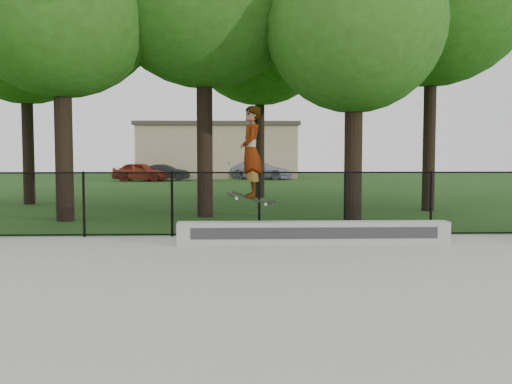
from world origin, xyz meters
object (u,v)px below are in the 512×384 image
at_px(grind_ledge, 314,233).
at_px(car_a, 141,172).
at_px(car_c, 260,170).
at_px(skater_airborne, 251,153).
at_px(car_b, 165,172).

distance_m(grind_ledge, car_a, 28.85).
bearing_deg(grind_ledge, car_c, 89.78).
bearing_deg(car_a, skater_airborne, -154.03).
xyz_separation_m(car_c, skater_airborne, (-1.43, -30.30, 1.30)).
bearing_deg(car_b, grind_ledge, -166.58).
distance_m(car_a, skater_airborne, 28.58).
height_order(grind_ledge, car_c, car_c).
relative_size(car_c, skater_airborne, 2.04).
distance_m(car_a, car_b, 1.83).
distance_m(grind_ledge, car_b, 29.34).
bearing_deg(car_c, grind_ledge, -159.63).
bearing_deg(car_c, car_b, 124.51).
bearing_deg(skater_airborne, car_a, 104.04).
relative_size(car_a, skater_airborne, 1.80).
relative_size(car_b, skater_airborne, 1.50).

